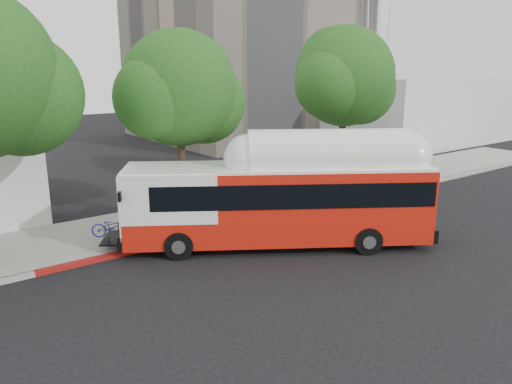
% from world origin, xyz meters
% --- Properties ---
extents(ground, '(120.00, 120.00, 0.00)m').
position_xyz_m(ground, '(0.00, 0.00, 0.00)').
color(ground, black).
rests_on(ground, ground).
extents(sidewalk, '(60.00, 5.00, 0.15)m').
position_xyz_m(sidewalk, '(0.00, 6.50, 0.07)').
color(sidewalk, gray).
rests_on(sidewalk, ground).
extents(curb_strip, '(60.00, 0.30, 0.15)m').
position_xyz_m(curb_strip, '(0.00, 3.90, 0.07)').
color(curb_strip, gray).
rests_on(curb_strip, ground).
extents(red_curb_segment, '(10.00, 0.32, 0.16)m').
position_xyz_m(red_curb_segment, '(-3.00, 3.90, 0.08)').
color(red_curb_segment, maroon).
rests_on(red_curb_segment, ground).
extents(street_tree_mid, '(5.75, 5.00, 8.62)m').
position_xyz_m(street_tree_mid, '(-0.59, 6.06, 5.91)').
color(street_tree_mid, '#2D2116').
rests_on(street_tree_mid, ground).
extents(street_tree_right, '(6.21, 5.40, 9.18)m').
position_xyz_m(street_tree_right, '(9.44, 5.86, 6.26)').
color(street_tree_right, '#2D2116').
rests_on(street_tree_right, ground).
extents(horizon_block, '(20.00, 12.00, 6.00)m').
position_xyz_m(horizon_block, '(30.00, 16.00, 3.00)').
color(horizon_block, silver).
rests_on(horizon_block, ground).
extents(transit_bus, '(11.94, 8.71, 3.78)m').
position_xyz_m(transit_bus, '(0.71, 1.12, 1.76)').
color(transit_bus, red).
rests_on(transit_bus, ground).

